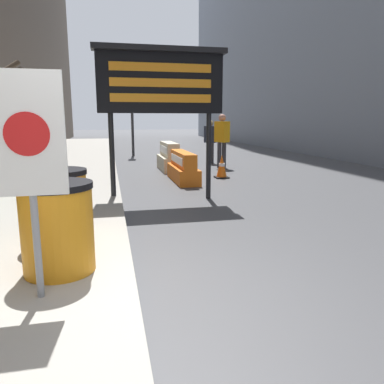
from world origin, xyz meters
name	(u,v)px	position (x,y,z in m)	size (l,w,h in m)	color
ground_plane	(139,312)	(0.00, 0.00, 0.00)	(120.00, 120.00, 0.00)	#474749
bare_tree	(6,116)	(-2.89, 8.15, 1.71)	(1.73, 1.87, 3.20)	#4C3D2D
barrel_drum_foreground	(58,227)	(-0.72, 0.73, 0.59)	(0.71, 0.71, 0.90)	orange
barrel_drum_middle	(59,206)	(-0.83, 1.72, 0.59)	(0.71, 0.71, 0.90)	orange
warning_sign	(29,150)	(-0.82, 0.17, 1.39)	(0.57, 0.08, 1.87)	gray
message_board	(161,83)	(0.83, 4.45, 2.32)	(2.55, 0.36, 2.98)	black
jersey_barrier_orange_near	(183,168)	(1.71, 6.77, 0.35)	(0.55, 2.01, 0.79)	orange
jersey_barrier_cream	(169,158)	(1.71, 9.07, 0.40)	(0.61, 1.79, 0.90)	beige
traffic_cone_near	(222,167)	(2.88, 7.05, 0.32)	(0.37, 0.37, 0.66)	black
traffic_light_near_curb	(131,88)	(0.89, 14.45, 3.03)	(0.28, 0.44, 4.19)	#2D2D30
pedestrian_worker	(222,136)	(3.54, 9.22, 1.07)	(0.47, 0.55, 1.81)	#333338
pedestrian_passerby	(210,138)	(3.53, 10.65, 0.95)	(0.48, 0.47, 1.60)	#333338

